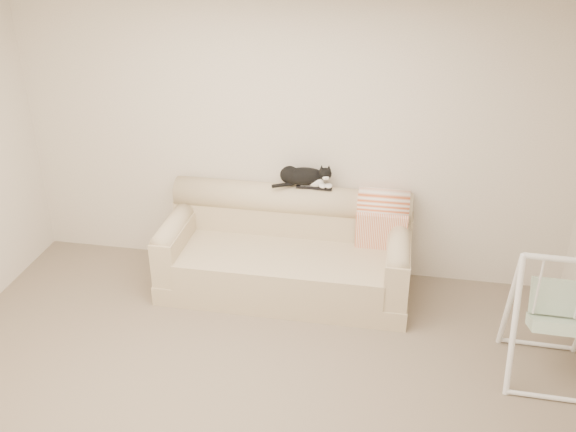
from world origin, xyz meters
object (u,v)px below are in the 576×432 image
object	(u,v)px
sofa	(286,252)
baby_swing	(553,316)
remote_a	(306,186)
tuxedo_cat	(304,176)
remote_b	(322,188)

from	to	relation	value
sofa	baby_swing	xyz separation A→B (m)	(2.12, -0.82, 0.15)
sofa	baby_swing	size ratio (longest dim) A/B	2.16
sofa	remote_a	distance (m)	0.62
sofa	tuxedo_cat	distance (m)	0.70
sofa	baby_swing	distance (m)	2.28
sofa	tuxedo_cat	size ratio (longest dim) A/B	4.10
remote_a	remote_b	distance (m)	0.14
remote_b	tuxedo_cat	bearing A→B (deg)	173.47
remote_b	baby_swing	bearing A→B (deg)	-29.63
sofa	remote_b	xyz separation A→B (m)	(0.28, 0.22, 0.56)
sofa	remote_b	distance (m)	0.66
remote_a	baby_swing	size ratio (longest dim) A/B	0.18
remote_a	baby_swing	world-z (taller)	baby_swing
remote_a	remote_b	world-z (taller)	remote_a
baby_swing	tuxedo_cat	bearing A→B (deg)	152.04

